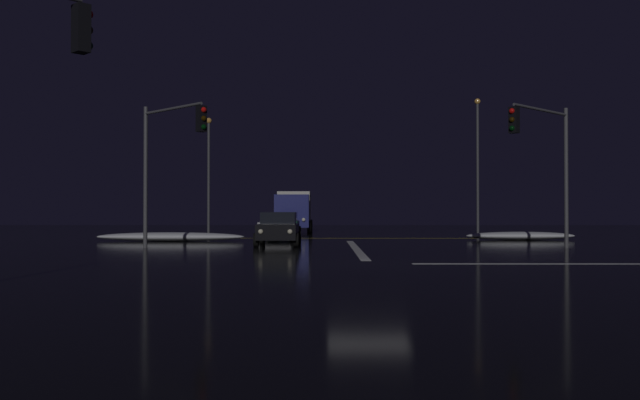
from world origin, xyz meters
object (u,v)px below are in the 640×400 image
(traffic_signal_nw, at_px, (168,148))
(traffic_signal_ne, at_px, (545,148))
(sedan_silver, at_px, (277,226))
(sedan_black, at_px, (278,229))
(sedan_green, at_px, (284,224))
(box_truck, at_px, (294,210))
(streetlamp_left_far, at_px, (209,166))
(streetlamp_right_far, at_px, (478,156))

(traffic_signal_nw, distance_m, traffic_signal_ne, 15.94)
(sedan_silver, relative_size, traffic_signal_nw, 0.69)
(sedan_black, bearing_deg, traffic_signal_nw, -142.01)
(sedan_green, xyz_separation_m, traffic_signal_nw, (-4.06, -15.22, 3.52))
(box_truck, xyz_separation_m, traffic_signal_ne, (11.60, -23.27, 2.57))
(traffic_signal_nw, relative_size, streetlamp_left_far, 0.73)
(box_truck, relative_size, traffic_signal_nw, 1.32)
(sedan_green, distance_m, streetlamp_right_far, 16.46)
(sedan_silver, bearing_deg, sedan_green, 89.00)
(sedan_black, relative_size, streetlamp_left_far, 0.51)
(box_truck, bearing_deg, sedan_black, -89.64)
(traffic_signal_nw, bearing_deg, traffic_signal_ne, -0.23)
(streetlamp_right_far, relative_size, streetlamp_left_far, 1.17)
(sedan_black, bearing_deg, streetlamp_left_far, 108.74)
(sedan_green, height_order, streetlamp_right_far, streetlamp_right_far)
(streetlamp_right_far, distance_m, streetlamp_left_far, 19.99)
(traffic_signal_nw, xyz_separation_m, streetlamp_right_far, (17.99, 22.48, 1.38))
(box_truck, relative_size, streetlamp_left_far, 0.97)
(streetlamp_right_far, bearing_deg, streetlamp_left_far, 180.00)
(sedan_black, relative_size, sedan_silver, 1.00)
(traffic_signal_ne, xyz_separation_m, streetlamp_right_far, (2.05, 22.55, 1.42))
(sedan_green, distance_m, traffic_signal_ne, 19.67)
(sedan_black, relative_size, sedan_green, 1.00)
(sedan_green, relative_size, streetlamp_left_far, 0.51)
(sedan_silver, xyz_separation_m, box_truck, (0.37, 13.41, 0.91))
(sedan_black, relative_size, box_truck, 0.52)
(sedan_silver, relative_size, box_truck, 0.52)
(streetlamp_left_far, bearing_deg, sedan_green, -50.25)
(traffic_signal_nw, bearing_deg, streetlamp_right_far, 51.33)
(sedan_black, bearing_deg, streetlamp_right_far, 54.54)
(traffic_signal_ne, distance_m, streetlamp_right_far, 22.68)
(sedan_silver, height_order, box_truck, box_truck)
(sedan_black, xyz_separation_m, box_truck, (-0.12, 19.72, 0.91))
(sedan_black, xyz_separation_m, sedan_silver, (-0.50, 6.31, 0.00))
(sedan_green, height_order, streetlamp_left_far, streetlamp_left_far)
(sedan_silver, bearing_deg, traffic_signal_ne, -39.46)
(sedan_silver, height_order, streetlamp_right_far, streetlamp_right_far)
(streetlamp_right_far, bearing_deg, box_truck, 176.98)
(sedan_black, relative_size, traffic_signal_nw, 0.69)
(streetlamp_left_far, bearing_deg, box_truck, 6.50)
(box_truck, distance_m, traffic_signal_ne, 26.13)
(sedan_silver, height_order, streetlamp_left_far, streetlamp_left_far)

